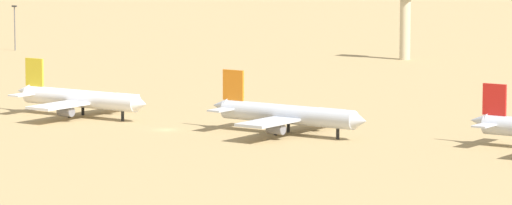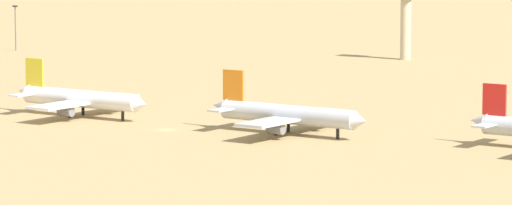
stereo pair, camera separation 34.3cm
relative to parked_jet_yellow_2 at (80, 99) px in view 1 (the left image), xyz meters
The scene contains 5 objects.
ground 28.46m from the parked_jet_yellow_2, 15.63° to the right, with size 4000.00×4000.00×0.00m, color tan.
parked_jet_yellow_2 is the anchor object (origin of this frame).
parked_jet_orange_3 51.15m from the parked_jet_yellow_2, ahead, with size 36.52×30.83×12.06m.
control_tower 154.26m from the parked_jet_yellow_2, 87.25° to the left, with size 5.20×5.20×23.71m.
light_pole_west 165.41m from the parked_jet_yellow_2, 133.27° to the left, with size 1.80×0.50×14.38m.
Camera 1 is at (167.25, -257.50, 43.42)m, focal length 107.67 mm.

